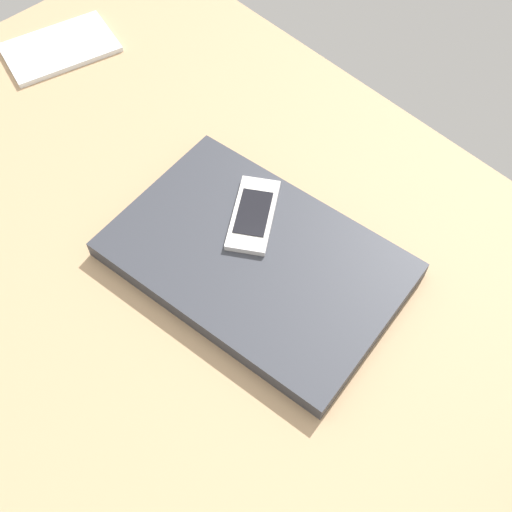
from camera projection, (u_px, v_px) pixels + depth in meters
desk_surface at (203, 274)px, 79.07cm from camera, size 120.00×80.00×3.00cm
laptop_closed at (256, 259)px, 77.01cm from camera, size 38.30×28.34×2.45cm
cell_phone_on_laptop at (251, 212)px, 78.90cm from camera, size 10.74×12.21×0.98cm
notepad at (60, 48)px, 100.10cm from camera, size 14.56×19.20×0.80cm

